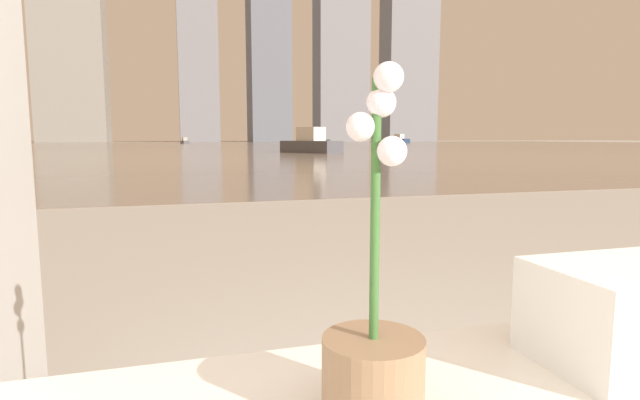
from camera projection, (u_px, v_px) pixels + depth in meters
potted_orchid at (374, 352)px, 0.64m from camera, size 0.13×0.13×0.45m
towel_stack at (633, 313)px, 0.80m from camera, size 0.30×0.21×0.16m
harbor_water at (182, 145)px, 59.17m from camera, size 180.00×110.00×0.01m
harbor_boat_2 at (399, 140)px, 91.12m from camera, size 2.60×4.50×1.60m
harbor_boat_3 at (321, 140)px, 80.89m from camera, size 2.08×3.95×1.41m
harbor_boat_4 at (311, 144)px, 29.44m from camera, size 3.15×4.18×1.50m
harbor_boat_5 at (185, 141)px, 79.73m from camera, size 1.34×2.75×0.99m
skyline_tower_1 at (68, 22)px, 103.64m from camera, size 13.73×8.71×49.53m
skyline_tower_2 at (196, 2)px, 110.09m from camera, size 8.67×6.86×61.27m
skyline_tower_3 at (268, 41)px, 115.43m from camera, size 9.24×9.21×46.42m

